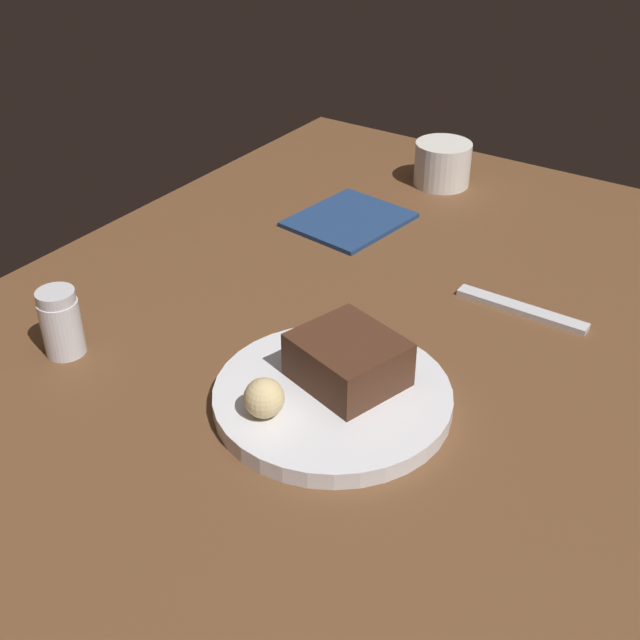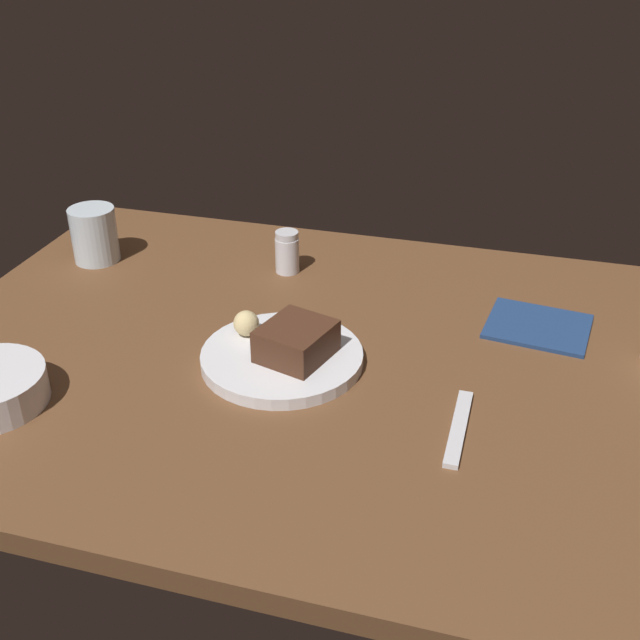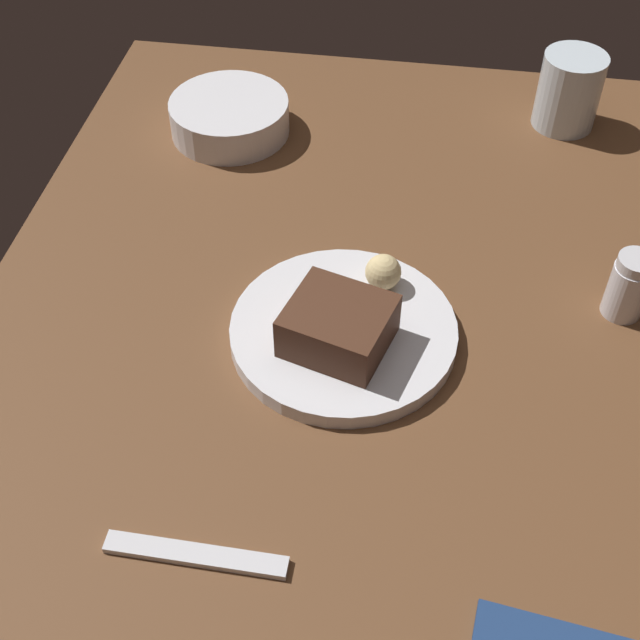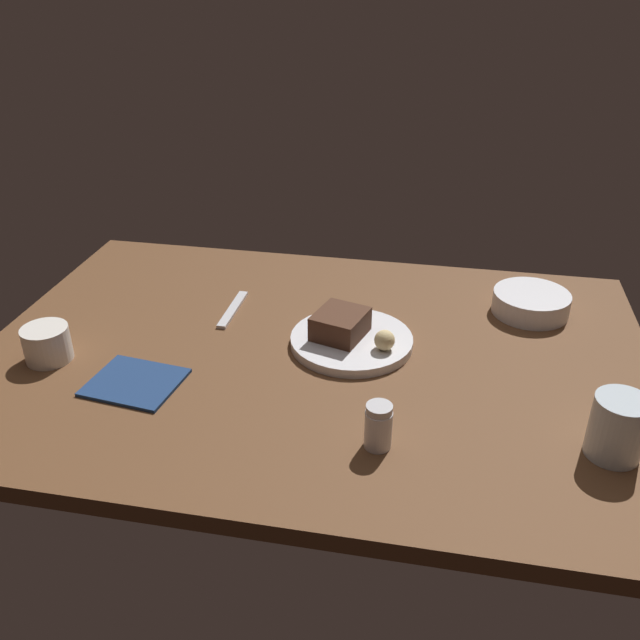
{
  "view_description": "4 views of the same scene",
  "coord_description": "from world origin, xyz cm",
  "px_view_note": "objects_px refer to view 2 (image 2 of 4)",
  "views": [
    {
      "loc": [
        57.03,
        36.36,
        51.74
      ],
      "look_at": [
        -0.58,
        -2.3,
        6.56
      ],
      "focal_mm": 45.88,
      "sensor_mm": 36.0,
      "label": 1
    },
    {
      "loc": [
        -23.13,
        89.38,
        61.79
      ],
      "look_at": [
        2.69,
        -2.38,
        7.0
      ],
      "focal_mm": 43.65,
      "sensor_mm": 36.0,
      "label": 2
    },
    {
      "loc": [
        -50.34,
        -2.69,
        66.17
      ],
      "look_at": [
        5.84,
        6.05,
        5.82
      ],
      "focal_mm": 48.09,
      "sensor_mm": 36.0,
      "label": 3
    },
    {
      "loc": [
        20.96,
        -102.12,
        68.0
      ],
      "look_at": [
        0.84,
        2.09,
        8.6
      ],
      "focal_mm": 38.12,
      "sensor_mm": 36.0,
      "label": 4
    }
  ],
  "objects_px": {
    "dessert_plate": "(282,357)",
    "folded_napkin": "(538,326)",
    "dessert_spoon": "(459,428)",
    "chocolate_cake_slice": "(296,341)",
    "water_glass": "(94,235)",
    "salt_shaker": "(287,252)",
    "bread_roll": "(246,323)"
  },
  "relations": [
    {
      "from": "dessert_plate",
      "to": "folded_napkin",
      "type": "height_order",
      "value": "dessert_plate"
    },
    {
      "from": "dessert_plate",
      "to": "dessert_spoon",
      "type": "xyz_separation_m",
      "value": [
        -0.25,
        0.08,
        -0.01
      ]
    },
    {
      "from": "chocolate_cake_slice",
      "to": "water_glass",
      "type": "height_order",
      "value": "water_glass"
    },
    {
      "from": "dessert_plate",
      "to": "dessert_spoon",
      "type": "bearing_deg",
      "value": 161.53
    },
    {
      "from": "water_glass",
      "to": "dessert_spoon",
      "type": "height_order",
      "value": "water_glass"
    },
    {
      "from": "dessert_plate",
      "to": "chocolate_cake_slice",
      "type": "relative_size",
      "value": 2.39
    },
    {
      "from": "salt_shaker",
      "to": "dessert_spoon",
      "type": "xyz_separation_m",
      "value": [
        -0.33,
        0.36,
        -0.03
      ]
    },
    {
      "from": "dessert_plate",
      "to": "water_glass",
      "type": "bearing_deg",
      "value": -28.84
    },
    {
      "from": "folded_napkin",
      "to": "water_glass",
      "type": "bearing_deg",
      "value": -2.66
    },
    {
      "from": "dessert_plate",
      "to": "salt_shaker",
      "type": "distance_m",
      "value": 0.29
    },
    {
      "from": "dessert_plate",
      "to": "chocolate_cake_slice",
      "type": "xyz_separation_m",
      "value": [
        -0.02,
        0.0,
        0.03
      ]
    },
    {
      "from": "chocolate_cake_slice",
      "to": "salt_shaker",
      "type": "height_order",
      "value": "salt_shaker"
    },
    {
      "from": "bread_roll",
      "to": "dessert_spoon",
      "type": "xyz_separation_m",
      "value": [
        -0.32,
        0.12,
        -0.03
      ]
    },
    {
      "from": "dessert_plate",
      "to": "folded_napkin",
      "type": "relative_size",
      "value": 1.53
    },
    {
      "from": "salt_shaker",
      "to": "folded_napkin",
      "type": "xyz_separation_m",
      "value": [
        -0.42,
        0.08,
        -0.03
      ]
    },
    {
      "from": "salt_shaker",
      "to": "water_glass",
      "type": "bearing_deg",
      "value": 7.94
    },
    {
      "from": "dessert_spoon",
      "to": "salt_shaker",
      "type": "bearing_deg",
      "value": 43.29
    },
    {
      "from": "dessert_plate",
      "to": "bread_roll",
      "type": "distance_m",
      "value": 0.08
    },
    {
      "from": "dessert_plate",
      "to": "salt_shaker",
      "type": "height_order",
      "value": "salt_shaker"
    },
    {
      "from": "chocolate_cake_slice",
      "to": "dessert_spoon",
      "type": "height_order",
      "value": "chocolate_cake_slice"
    },
    {
      "from": "dessert_plate",
      "to": "dessert_spoon",
      "type": "distance_m",
      "value": 0.27
    },
    {
      "from": "dessert_spoon",
      "to": "water_glass",
      "type": "bearing_deg",
      "value": 65.33
    },
    {
      "from": "dessert_plate",
      "to": "water_glass",
      "type": "relative_size",
      "value": 2.35
    },
    {
      "from": "salt_shaker",
      "to": "dessert_spoon",
      "type": "bearing_deg",
      "value": 132.86
    },
    {
      "from": "bread_roll",
      "to": "folded_napkin",
      "type": "xyz_separation_m",
      "value": [
        -0.4,
        -0.16,
        -0.03
      ]
    },
    {
      "from": "salt_shaker",
      "to": "water_glass",
      "type": "xyz_separation_m",
      "value": [
        0.33,
        0.05,
        0.01
      ]
    },
    {
      "from": "dessert_spoon",
      "to": "dessert_plate",
      "type": "bearing_deg",
      "value": 71.96
    },
    {
      "from": "dessert_plate",
      "to": "chocolate_cake_slice",
      "type": "height_order",
      "value": "chocolate_cake_slice"
    },
    {
      "from": "dessert_spoon",
      "to": "folded_napkin",
      "type": "relative_size",
      "value": 1.02
    },
    {
      "from": "dessert_spoon",
      "to": "chocolate_cake_slice",
      "type": "bearing_deg",
      "value": 70.91
    },
    {
      "from": "salt_shaker",
      "to": "water_glass",
      "type": "height_order",
      "value": "water_glass"
    },
    {
      "from": "bread_roll",
      "to": "dessert_spoon",
      "type": "relative_size",
      "value": 0.25
    }
  ]
}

